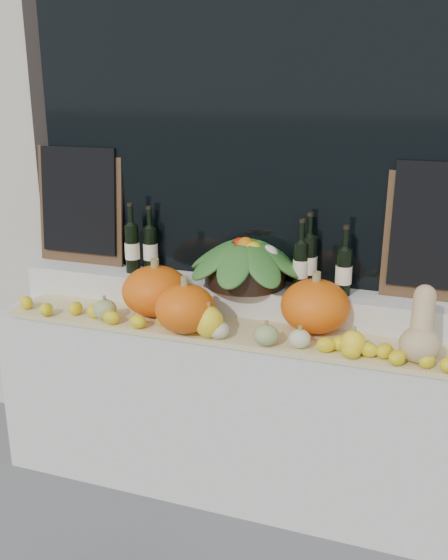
{
  "coord_description": "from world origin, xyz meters",
  "views": [
    {
      "loc": [
        0.9,
        -1.11,
        2.0
      ],
      "look_at": [
        0.0,
        1.45,
        1.12
      ],
      "focal_mm": 40.0,
      "sensor_mm": 36.0,
      "label": 1
    }
  ],
  "objects_px": {
    "produce_bowl": "(245,261)",
    "wine_bottle_tall": "(308,262)",
    "butternut_squash": "(421,332)",
    "pumpkin_right": "(315,306)",
    "pumpkin_left": "(156,291)"
  },
  "relations": [
    {
      "from": "produce_bowl",
      "to": "wine_bottle_tall",
      "type": "distance_m",
      "value": 0.3
    },
    {
      "from": "butternut_squash",
      "to": "wine_bottle_tall",
      "type": "xyz_separation_m",
      "value": [
        -0.54,
        0.36,
        0.15
      ]
    },
    {
      "from": "pumpkin_right",
      "to": "wine_bottle_tall",
      "type": "height_order",
      "value": "wine_bottle_tall"
    },
    {
      "from": "pumpkin_left",
      "to": "pumpkin_right",
      "type": "xyz_separation_m",
      "value": [
        0.77,
        0.05,
        0.0
      ]
    },
    {
      "from": "pumpkin_left",
      "to": "produce_bowl",
      "type": "distance_m",
      "value": 0.46
    },
    {
      "from": "pumpkin_left",
      "to": "pumpkin_right",
      "type": "height_order",
      "value": "same"
    },
    {
      "from": "produce_bowl",
      "to": "pumpkin_right",
      "type": "bearing_deg",
      "value": -22.4
    },
    {
      "from": "pumpkin_left",
      "to": "produce_bowl",
      "type": "height_order",
      "value": "produce_bowl"
    },
    {
      "from": "pumpkin_left",
      "to": "pumpkin_right",
      "type": "bearing_deg",
      "value": 3.44
    },
    {
      "from": "pumpkin_right",
      "to": "wine_bottle_tall",
      "type": "bearing_deg",
      "value": 111.83
    },
    {
      "from": "butternut_squash",
      "to": "produce_bowl",
      "type": "bearing_deg",
      "value": 159.63
    },
    {
      "from": "pumpkin_right",
      "to": "butternut_squash",
      "type": "height_order",
      "value": "butternut_squash"
    },
    {
      "from": "butternut_squash",
      "to": "pumpkin_right",
      "type": "bearing_deg",
      "value": 161.33
    },
    {
      "from": "pumpkin_left",
      "to": "wine_bottle_tall",
      "type": "relative_size",
      "value": 0.89
    },
    {
      "from": "pumpkin_right",
      "to": "produce_bowl",
      "type": "distance_m",
      "value": 0.43
    }
  ]
}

